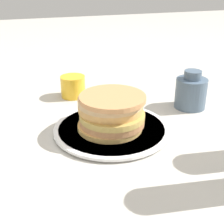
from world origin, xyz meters
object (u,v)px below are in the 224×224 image
object	(u,v)px
pancake_stack	(112,111)
juice_glass	(73,86)
plate	(112,129)
cream_jug	(191,92)

from	to	relation	value
pancake_stack	juice_glass	distance (m)	0.27
juice_glass	plate	bearing A→B (deg)	-169.64
plate	pancake_stack	bearing A→B (deg)	142.13
plate	pancake_stack	world-z (taller)	pancake_stack
plate	cream_jug	bearing A→B (deg)	-74.04
plate	pancake_stack	distance (m)	0.05
juice_glass	cream_jug	distance (m)	0.37
cream_jug	juice_glass	bearing A→B (deg)	59.19
pancake_stack	juice_glass	xyz separation A→B (m)	(0.26, 0.05, -0.02)
plate	cream_jug	world-z (taller)	cream_jug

